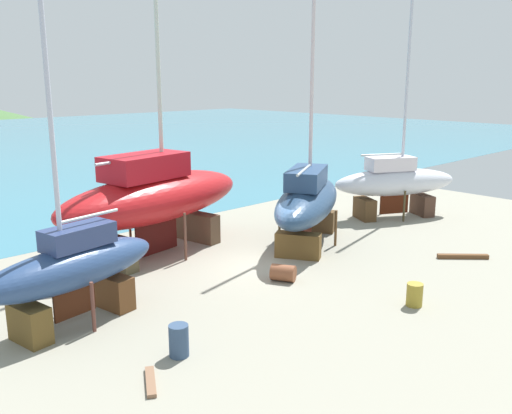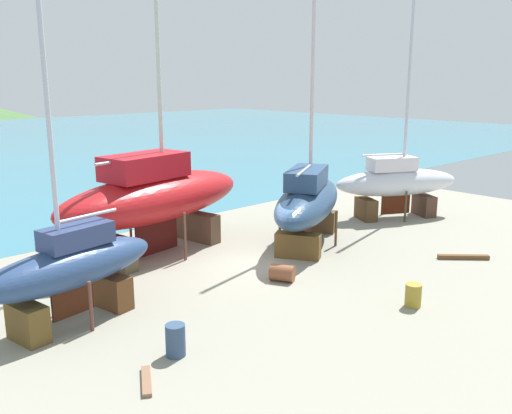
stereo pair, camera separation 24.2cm
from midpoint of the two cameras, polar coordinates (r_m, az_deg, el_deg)
ground_plane at (r=22.02m, az=4.17°, el=-7.25°), size 41.39×41.39×0.00m
sailboat_far_slipway at (r=18.34m, az=-18.27°, el=-5.99°), size 6.44×2.66×11.06m
sailboat_small_center at (r=31.76m, az=14.55°, el=2.49°), size 7.37×5.16×12.72m
sailboat_mid_port at (r=24.67m, az=-10.21°, el=1.06°), size 10.52×4.81×16.71m
sailboat_large_starboard at (r=25.84m, az=5.67°, el=0.62°), size 8.83×6.59×12.73m
barrel_tipped_center at (r=16.12m, az=-7.90°, el=-13.50°), size 0.80×0.80×0.94m
barrel_tipped_left at (r=21.50m, az=3.06°, el=-6.83°), size 1.00×1.12×0.64m
barrel_tar_black at (r=19.93m, az=16.31°, el=-8.77°), size 0.68×0.68×0.80m
timber_short_skew at (r=15.14m, az=-10.81°, el=-17.29°), size 0.92×1.34×0.11m
timber_plank_far at (r=25.71m, az=20.93°, el=-4.87°), size 1.71×1.73×0.19m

